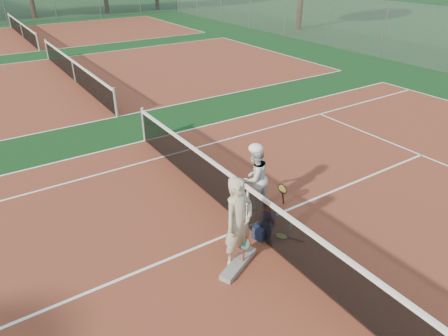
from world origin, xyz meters
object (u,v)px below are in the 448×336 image
object	(u,v)px
racket_red	(244,250)
racket_black_held	(282,195)
racket_spare	(281,237)
player_a	(238,222)
sports_bag_navy	(262,231)
net_main	(248,207)
water_bottle	(290,225)
player_b	(255,178)
sports_bag_purple	(267,220)

from	to	relation	value
racket_red	racket_black_held	distance (m)	2.21
racket_black_held	racket_spare	size ratio (longest dim) A/B	0.98
player_a	racket_black_held	distance (m)	2.31
player_a	sports_bag_navy	xyz separation A→B (m)	(0.86, 0.34, -0.77)
racket_black_held	sports_bag_navy	size ratio (longest dim) A/B	1.59
net_main	water_bottle	xyz separation A→B (m)	(0.68, -0.60, -0.36)
player_b	sports_bag_navy	distance (m)	1.30
sports_bag_navy	water_bottle	world-z (taller)	water_bottle
racket_black_held	sports_bag_navy	world-z (taller)	racket_black_held
sports_bag_navy	sports_bag_purple	xyz separation A→B (m)	(0.36, 0.27, -0.01)
sports_bag_navy	water_bottle	distance (m)	0.64
racket_spare	sports_bag_purple	world-z (taller)	sports_bag_purple
racket_red	racket_black_held	bearing A→B (deg)	-16.35
player_a	player_b	distance (m)	1.94
net_main	sports_bag_navy	bearing A→B (deg)	-83.18
sports_bag_purple	water_bottle	world-z (taller)	water_bottle
player_a	sports_bag_purple	xyz separation A→B (m)	(1.22, 0.61, -0.78)
racket_spare	racket_red	bearing A→B (deg)	56.42
net_main	player_a	size ratio (longest dim) A/B	5.97
racket_red	racket_spare	distance (m)	1.13
sports_bag_navy	sports_bag_purple	distance (m)	0.45
player_a	sports_bag_navy	bearing A→B (deg)	7.66
water_bottle	player_a	bearing A→B (deg)	-173.06
net_main	sports_bag_purple	xyz separation A→B (m)	(0.41, -0.18, -0.37)
net_main	sports_bag_purple	size ratio (longest dim) A/B	32.69
racket_spare	sports_bag_purple	bearing A→B (deg)	-47.97
racket_black_held	sports_bag_purple	world-z (taller)	racket_black_held
sports_bag_purple	water_bottle	size ratio (longest dim) A/B	1.12
player_a	racket_spare	xyz separation A→B (m)	(1.16, 0.06, -0.87)
player_a	racket_black_held	xyz separation A→B (m)	(1.98, 1.02, -0.63)
racket_spare	water_bottle	size ratio (longest dim) A/B	2.00
net_main	water_bottle	world-z (taller)	net_main
racket_spare	sports_bag_purple	xyz separation A→B (m)	(0.06, 0.54, 0.08)
player_b	racket_red	distance (m)	2.01
racket_spare	sports_bag_navy	world-z (taller)	sports_bag_navy
racket_red	player_a	bearing A→B (deg)	80.99
net_main	player_a	xyz separation A→B (m)	(-0.81, -0.79, 0.41)
net_main	sports_bag_purple	distance (m)	0.59
racket_spare	sports_bag_navy	xyz separation A→B (m)	(-0.30, 0.28, 0.09)
racket_spare	net_main	bearing A→B (deg)	-15.77
racket_red	sports_bag_purple	xyz separation A→B (m)	(1.15, 0.70, -0.16)
racket_red	racket_spare	world-z (taller)	racket_red
net_main	racket_red	size ratio (longest dim) A/B	18.47
net_main	racket_spare	distance (m)	0.93
net_main	player_b	bearing A→B (deg)	43.15
racket_black_held	sports_bag_purple	size ratio (longest dim) A/B	1.75
net_main	sports_bag_purple	world-z (taller)	net_main
racket_spare	water_bottle	distance (m)	0.36
racket_spare	sports_bag_navy	distance (m)	0.42
racket_spare	sports_bag_navy	bearing A→B (deg)	5.50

